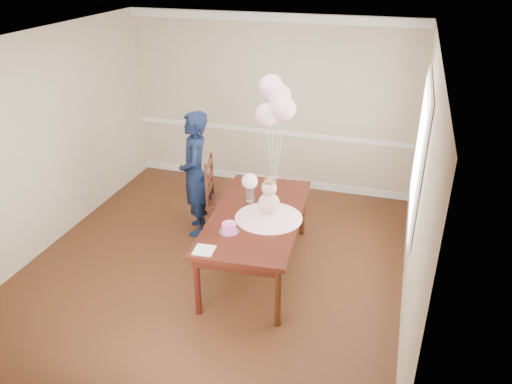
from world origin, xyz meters
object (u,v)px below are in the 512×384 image
dining_chair_seat (226,201)px  woman (195,174)px  dining_table_top (257,216)px  birthday_cake (229,227)px

dining_chair_seat → woman: 0.55m
dining_table_top → birthday_cake: size_ratio=13.33×
dining_table_top → woman: size_ratio=1.20×
birthday_cake → woman: size_ratio=0.09×
dining_chair_seat → woman: size_ratio=0.28×
birthday_cake → dining_table_top: bearing=70.2°
woman → dining_table_top: bearing=36.1°
dining_table_top → dining_chair_seat: bearing=128.2°
dining_table_top → dining_chair_seat: size_ratio=4.32×
dining_chair_seat → woman: bearing=175.7°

